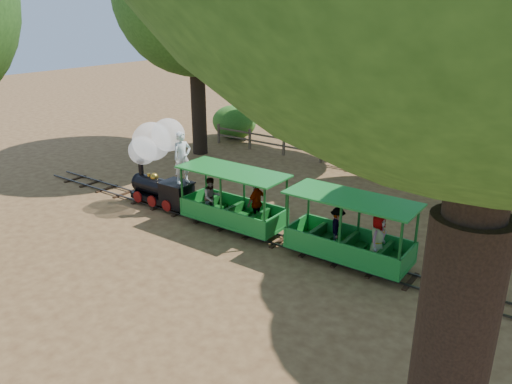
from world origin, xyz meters
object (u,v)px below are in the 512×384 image
Objects in this scene: locomotive at (158,156)px; carriage_rear at (352,237)px; fence at (384,161)px; carriage_front at (233,205)px.

carriage_rear is at bearing -0.50° from locomotive.
carriage_rear is at bearing -74.01° from fence.
carriage_front is (3.37, -0.12, -1.00)m from locomotive.
locomotive is at bearing -122.83° from fence.
locomotive reaches higher than fence.
carriage_front is 1.00× the size of carriage_rear.
carriage_front is at bearing -102.22° from fence.
carriage_rear is (4.03, 0.05, -0.02)m from carriage_front.
carriage_front is at bearing -1.98° from locomotive.
carriage_rear is at bearing 0.75° from carriage_front.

